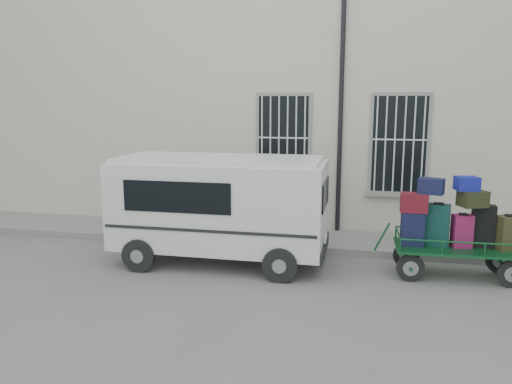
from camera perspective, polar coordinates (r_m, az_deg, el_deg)
The scene contains 5 objects.
ground at distance 9.64m, azimuth 2.47°, elevation -9.26°, with size 80.00×80.00×0.00m, color slate.
building at distance 14.53m, azimuth 6.40°, elevation 9.39°, with size 24.00×5.15×6.00m.
sidewalk at distance 11.69m, azimuth 4.36°, elevation -5.34°, with size 24.00×1.70×0.15m, color slate.
luggage_cart at distance 9.88m, azimuth 21.84°, elevation -3.98°, with size 2.63×1.07×1.90m.
van at distance 10.00m, azimuth -4.19°, elevation -1.24°, with size 4.29×1.98×2.15m.
Camera 1 is at (1.56, -8.94, 3.25)m, focal length 35.00 mm.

